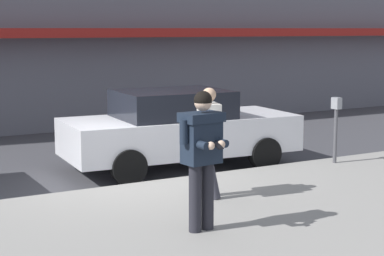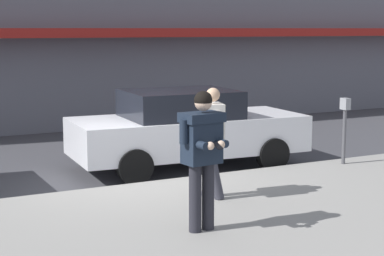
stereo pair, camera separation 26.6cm
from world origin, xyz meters
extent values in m
plane|color=#3D3D42|center=(0.00, 0.00, 0.00)|extent=(80.00, 80.00, 0.00)
cube|color=gray|center=(1.00, -2.85, 0.07)|extent=(32.00, 5.30, 0.14)
cube|color=silver|center=(1.00, 0.05, 0.00)|extent=(28.00, 0.12, 0.01)
cube|color=maroon|center=(1.00, 6.15, 2.60)|extent=(26.60, 0.70, 0.24)
cube|color=silver|center=(1.66, 1.00, 0.67)|extent=(4.60, 2.09, 0.70)
cube|color=black|center=(1.48, 1.01, 1.28)|extent=(2.16, 1.76, 0.52)
cylinder|color=black|center=(3.11, 1.77, 0.32)|extent=(0.65, 0.26, 0.64)
cylinder|color=black|center=(3.00, 0.06, 0.32)|extent=(0.65, 0.26, 0.64)
cylinder|color=black|center=(0.32, 1.93, 0.32)|extent=(0.65, 0.26, 0.64)
cylinder|color=black|center=(0.22, 0.23, 0.32)|extent=(0.65, 0.26, 0.64)
cylinder|color=#23232B|center=(-0.07, -2.96, 0.58)|extent=(0.16, 0.16, 0.88)
cylinder|color=#23232B|center=(-0.27, -2.99, 0.58)|extent=(0.16, 0.16, 0.88)
cube|color=#192333|center=(-0.17, -2.98, 1.34)|extent=(0.49, 0.35, 0.64)
cube|color=#192333|center=(-0.17, -2.98, 1.61)|extent=(0.56, 0.40, 0.12)
cylinder|color=#192333|center=(0.10, -2.94, 1.45)|extent=(0.11, 0.11, 0.30)
cylinder|color=#192333|center=(0.00, -3.12, 1.30)|extent=(0.13, 0.31, 0.10)
sphere|color=beige|center=(-0.05, -3.26, 1.30)|extent=(0.10, 0.10, 0.10)
cylinder|color=#192333|center=(-0.43, -3.01, 1.45)|extent=(0.11, 0.11, 0.30)
cylinder|color=#192333|center=(-0.30, -3.15, 1.30)|extent=(0.13, 0.31, 0.10)
sphere|color=beige|center=(-0.21, -3.28, 1.30)|extent=(0.10, 0.10, 0.10)
cube|color=black|center=(-0.13, -3.31, 1.30)|extent=(0.09, 0.15, 0.07)
sphere|color=beige|center=(-0.16, -3.01, 1.80)|extent=(0.22, 0.22, 0.22)
sphere|color=black|center=(-0.16, -3.01, 1.83)|extent=(0.23, 0.23, 0.23)
cylinder|color=#33333D|center=(0.76, -1.56, 0.57)|extent=(0.35, 0.23, 0.87)
cylinder|color=#33333D|center=(0.71, -1.73, 0.57)|extent=(0.35, 0.23, 0.87)
cube|color=silver|center=(0.73, -1.65, 1.30)|extent=(0.38, 0.48, 0.60)
cylinder|color=silver|center=(0.80, -1.41, 1.22)|extent=(0.10, 0.10, 0.58)
cylinder|color=silver|center=(0.66, -1.89, 1.22)|extent=(0.10, 0.10, 0.58)
sphere|color=tan|center=(0.73, -1.65, 1.73)|extent=(0.21, 0.21, 0.21)
cylinder|color=#4C4C51|center=(4.19, -0.60, 0.67)|extent=(0.07, 0.07, 1.05)
cube|color=gray|center=(4.19, -0.60, 1.30)|extent=(0.12, 0.18, 0.22)
camera|label=1|loc=(-4.15, -9.86, 2.71)|focal=60.00mm
camera|label=2|loc=(-3.92, -9.99, 2.71)|focal=60.00mm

